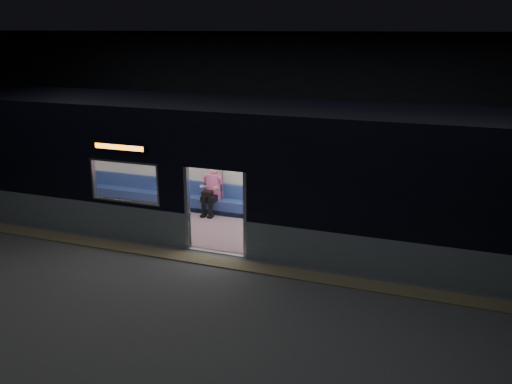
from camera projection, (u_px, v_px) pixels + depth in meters
The scene contains 7 objects.
station_floor at pixel (197, 271), 11.88m from camera, with size 24.00×14.00×0.01m, color #47494C.
station_envelope at pixel (192, 103), 10.81m from camera, with size 24.00×14.00×5.00m.
tactile_strip at pixel (208, 260), 12.37m from camera, with size 22.80×0.50×0.03m, color #8C7F59.
metro_car at pixel (239, 163), 13.63m from camera, with size 18.00×3.04×3.35m.
passenger at pixel (212, 187), 15.24m from camera, with size 0.43×0.73×1.41m.
handbag at pixel (207, 193), 15.08m from camera, with size 0.27×0.23×0.14m, color black.
transit_map at pixel (306, 170), 14.46m from camera, with size 1.00×0.03×0.65m, color white.
Camera 1 is at (4.94, -9.76, 5.12)m, focal length 38.00 mm.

